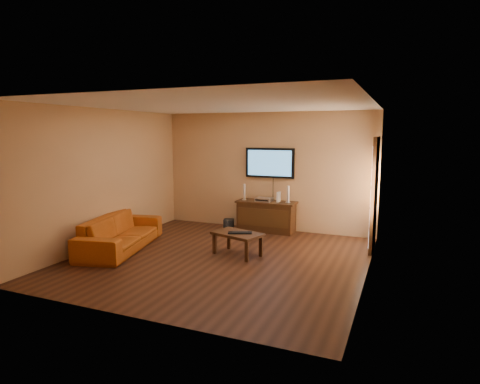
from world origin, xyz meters
The scene contains 14 objects.
ground_plane centered at (0.00, 0.00, 0.00)m, with size 5.00×5.00×0.00m, color black.
room_walls centered at (0.00, 0.62, 1.69)m, with size 5.00×5.00×5.00m.
french_door centered at (2.46, 1.70, 1.05)m, with size 0.07×1.02×2.22m.
media_console centered at (0.11, 2.24, 0.35)m, with size 1.35×0.52×0.70m.
television centered at (0.11, 2.45, 1.55)m, with size 1.15×0.08×0.68m.
coffee_table centered at (0.20, 0.32, 0.36)m, with size 1.00×0.77×0.42m.
sofa centered at (-2.04, -0.17, 0.43)m, with size 2.20×0.64×0.86m, color #A94D12.
speaker_left centered at (-0.43, 2.21, 0.87)m, with size 0.10×0.10×0.37m.
speaker_right centered at (0.61, 2.25, 0.87)m, with size 0.10×0.10×0.38m.
av_receiver centered at (0.06, 2.22, 0.74)m, with size 0.36×0.26×0.08m, color silver.
game_console centered at (0.39, 2.26, 0.81)m, with size 0.05×0.16×0.23m, color white.
subwoofer centered at (-0.79, 2.13, 0.11)m, with size 0.23×0.23×0.23m, color black.
bottle centered at (-0.77, 2.01, 0.10)m, with size 0.07×0.07×0.22m.
keyboard centered at (0.26, 0.30, 0.43)m, with size 0.46×0.31×0.03m.
Camera 1 is at (2.98, -6.26, 2.22)m, focal length 30.00 mm.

